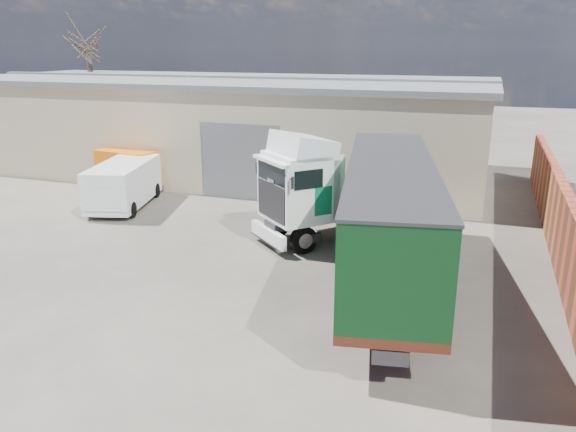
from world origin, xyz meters
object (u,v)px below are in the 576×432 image
(panel_van, at_px, (122,186))
(box_trailer, at_px, (389,212))
(tractor_unit, at_px, (316,195))
(bare_tree, at_px, (87,33))
(orange_skip, at_px, (132,172))

(panel_van, bearing_deg, box_trailer, -34.72)
(tractor_unit, distance_m, box_trailer, 4.61)
(tractor_unit, relative_size, panel_van, 1.16)
(bare_tree, xyz_separation_m, tractor_unit, (21.09, -14.51, -6.17))
(bare_tree, distance_m, orange_skip, 15.92)
(bare_tree, relative_size, box_trailer, 0.82)
(box_trailer, bearing_deg, panel_van, 149.48)
(panel_van, relative_size, orange_skip, 1.48)
(bare_tree, bearing_deg, tractor_unit, -34.54)
(tractor_unit, xyz_separation_m, orange_skip, (-11.09, 4.31, -0.85))
(bare_tree, bearing_deg, panel_van, -48.76)
(bare_tree, xyz_separation_m, box_trailer, (24.31, -17.77, -5.59))
(box_trailer, distance_m, panel_van, 13.59)
(orange_skip, bearing_deg, bare_tree, 141.70)
(tractor_unit, distance_m, orange_skip, 11.93)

